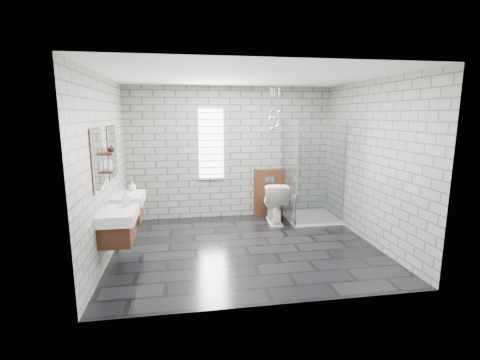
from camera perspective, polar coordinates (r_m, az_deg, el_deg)
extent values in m
cube|color=black|center=(5.82, 0.92, -10.96)|extent=(4.20, 3.60, 0.02)
cube|color=white|center=(5.43, 1.01, 16.77)|extent=(4.20, 3.60, 0.02)
cube|color=gray|center=(7.23, -1.59, 4.47)|extent=(4.20, 0.02, 2.70)
cube|color=gray|center=(3.72, 5.92, -1.57)|extent=(4.20, 0.02, 2.70)
cube|color=gray|center=(5.50, -21.24, 1.75)|extent=(0.02, 3.60, 2.70)
cube|color=gray|center=(6.19, 20.58, 2.73)|extent=(0.02, 3.60, 2.70)
cube|color=#3F2213|center=(5.12, -19.42, -7.97)|extent=(0.42, 0.62, 0.30)
cube|color=silver|center=(5.08, -17.20, -7.63)|extent=(0.02, 0.35, 0.01)
cube|color=white|center=(5.05, -19.30, -5.55)|extent=(0.47, 0.70, 0.15)
cylinder|color=silver|center=(5.05, -21.13, -4.09)|extent=(0.04, 0.04, 0.12)
cylinder|color=silver|center=(5.03, -20.61, -3.53)|extent=(0.10, 0.02, 0.02)
cube|color=white|center=(4.95, -22.33, 3.09)|extent=(0.03, 0.55, 0.80)
cube|color=#3F2213|center=(4.95, -22.47, 3.08)|extent=(0.01, 0.59, 0.84)
cube|color=#3F2213|center=(6.06, -17.82, -5.00)|extent=(0.42, 0.62, 0.30)
cube|color=silver|center=(6.02, -15.95, -4.70)|extent=(0.02, 0.35, 0.01)
cube|color=white|center=(6.00, -17.71, -2.93)|extent=(0.47, 0.70, 0.15)
cylinder|color=silver|center=(5.99, -19.25, -1.71)|extent=(0.04, 0.04, 0.12)
cylinder|color=silver|center=(5.98, -18.80, -1.23)|extent=(0.10, 0.02, 0.02)
cube|color=white|center=(5.91, -20.22, 4.35)|extent=(0.03, 0.55, 0.80)
cube|color=#3F2213|center=(5.91, -20.34, 4.35)|extent=(0.01, 0.59, 0.84)
cube|color=#3F2213|center=(5.44, -20.50, 1.38)|extent=(0.14, 0.30, 0.03)
cube|color=#3F2213|center=(5.40, -20.68, 4.10)|extent=(0.14, 0.30, 0.03)
cube|color=white|center=(7.15, -4.77, 5.97)|extent=(0.50, 0.02, 1.40)
cube|color=silver|center=(7.11, -4.85, 11.75)|extent=(0.56, 0.04, 0.04)
cube|color=silver|center=(7.23, -4.67, 0.27)|extent=(0.56, 0.04, 0.04)
cube|color=silver|center=(7.21, -4.68, 0.96)|extent=(0.48, 0.01, 0.02)
cube|color=silver|center=(7.19, -4.69, 2.06)|extent=(0.48, 0.01, 0.02)
cube|color=silver|center=(7.17, -4.71, 3.17)|extent=(0.48, 0.01, 0.02)
cube|color=silver|center=(7.15, -4.73, 4.28)|extent=(0.48, 0.01, 0.02)
cube|color=silver|center=(7.13, -4.74, 5.40)|extent=(0.48, 0.01, 0.02)
cube|color=silver|center=(7.12, -4.76, 6.52)|extent=(0.48, 0.01, 0.02)
cube|color=silver|center=(7.11, -4.78, 7.65)|extent=(0.48, 0.01, 0.02)
cube|color=silver|center=(7.11, -4.80, 8.77)|extent=(0.48, 0.01, 0.02)
cube|color=silver|center=(7.10, -4.82, 9.90)|extent=(0.48, 0.01, 0.03)
cube|color=silver|center=(7.10, -4.83, 11.03)|extent=(0.48, 0.01, 0.03)
cube|color=#3F2213|center=(7.42, 4.70, -2.06)|extent=(0.60, 0.20, 1.00)
cube|color=silver|center=(7.26, 4.93, 0.06)|extent=(0.18, 0.01, 0.12)
cube|color=white|center=(7.40, 11.45, -6.04)|extent=(1.00, 1.00, 0.06)
cube|color=silver|center=(6.73, 13.23, 0.97)|extent=(1.00, 0.01, 2.00)
cube|color=silver|center=(7.02, 8.01, 1.54)|extent=(0.01, 1.00, 2.00)
cube|color=silver|center=(6.56, 9.27, 0.86)|extent=(0.03, 0.03, 2.00)
cube|color=silver|center=(6.93, 16.90, 1.06)|extent=(0.03, 0.03, 2.00)
cylinder|color=silver|center=(7.52, 14.36, 2.46)|extent=(0.02, 0.02, 1.80)
cylinder|color=silver|center=(7.42, 14.12, 9.50)|extent=(0.14, 0.14, 0.02)
sphere|color=silver|center=(6.84, 5.03, 10.14)|extent=(0.09, 0.09, 0.09)
cylinder|color=silver|center=(6.85, 5.08, 12.96)|extent=(0.01, 0.01, 0.58)
sphere|color=silver|center=(6.89, 6.23, 8.88)|extent=(0.09, 0.09, 0.09)
cylinder|color=silver|center=(6.89, 6.30, 12.30)|extent=(0.01, 0.01, 0.73)
sphere|color=silver|center=(6.98, 5.59, 10.09)|extent=(0.09, 0.09, 0.09)
cylinder|color=silver|center=(6.99, 5.64, 12.87)|extent=(0.01, 0.01, 0.59)
sphere|color=silver|center=(6.95, 5.25, 8.41)|extent=(0.09, 0.09, 0.09)
cylinder|color=silver|center=(6.95, 5.31, 12.05)|extent=(0.01, 0.01, 0.79)
sphere|color=silver|center=(7.01, 6.38, 11.05)|extent=(0.09, 0.09, 0.09)
cylinder|color=silver|center=(7.02, 6.43, 13.34)|extent=(0.01, 0.01, 0.47)
imported|color=white|center=(6.99, 5.62, -3.65)|extent=(0.52, 0.84, 0.82)
imported|color=#B2B2B2|center=(5.21, -18.21, -2.96)|extent=(0.12, 0.12, 0.21)
imported|color=#B2B2B2|center=(6.22, -17.26, -0.98)|extent=(0.13, 0.13, 0.16)
imported|color=#B2B2B2|center=(5.35, -20.62, 2.50)|extent=(0.09, 0.09, 0.20)
imported|color=#B2B2B2|center=(5.51, -20.39, 4.93)|extent=(0.10, 0.10, 0.10)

